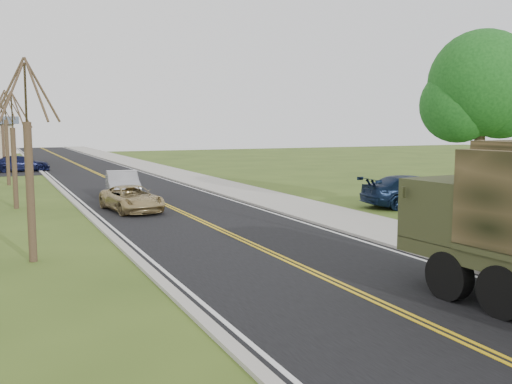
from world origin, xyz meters
TOP-DOWN VIEW (x-y plane):
  - ground at (0.00, 0.00)m, footprint 160.00×160.00m
  - road at (0.00, 40.00)m, footprint 8.00×120.00m
  - curb_right at (4.15, 40.00)m, footprint 0.30×120.00m
  - sidewalk_right at (5.90, 40.00)m, footprint 3.20×120.00m
  - curb_left at (-4.15, 40.00)m, footprint 0.30×120.00m
  - leafy_tree at (11.00, 10.01)m, footprint 4.83×4.50m
  - bare_tree_a at (-7.00, 10.00)m, footprint 1.93×2.26m
  - bare_tree_b at (-7.00, 22.00)m, footprint 1.83×2.14m
  - bare_tree_c at (-7.00, 34.00)m, footprint 2.04×2.39m
  - bare_tree_d at (-7.00, 46.00)m, footprint 1.88×2.20m
  - suv_champagne at (-2.04, 18.68)m, footprint 2.56×4.61m
  - sedan_silver at (-1.45, 23.59)m, footprint 2.19×4.84m
  - pickup_navy at (11.15, 14.21)m, footprint 5.71×2.93m
  - lot_car_navy at (-5.71, 45.67)m, footprint 4.95×2.23m

SIDE VIEW (x-z plane):
  - ground at x=0.00m, z-range 0.00..0.00m
  - road at x=0.00m, z-range 0.00..0.01m
  - sidewalk_right at x=5.90m, z-range 0.00..0.10m
  - curb_left at x=-4.15m, z-range 0.00..0.10m
  - curb_right at x=4.15m, z-range 0.00..0.12m
  - suv_champagne at x=-2.04m, z-range 0.00..1.22m
  - lot_car_navy at x=-5.71m, z-range 0.00..1.41m
  - sedan_silver at x=-1.45m, z-range 0.00..1.54m
  - pickup_navy at x=11.15m, z-range 0.00..1.59m
  - bare_tree_b at x=-7.00m, z-range -0.39..5.34m
  - bare_tree_d at x=-7.00m, z-range -0.40..5.50m
  - bare_tree_a at x=-7.00m, z-range -0.41..5.66m
  - bare_tree_c at x=-7.00m, z-range -0.44..5.99m
  - leafy_tree at x=11.00m, z-range 1.44..9.54m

